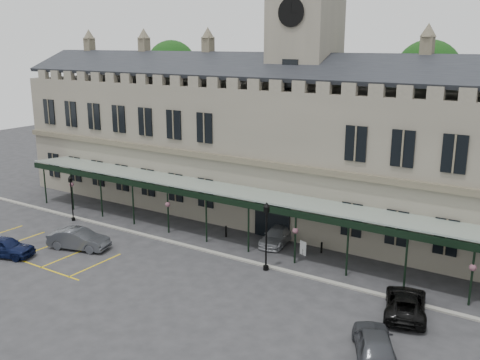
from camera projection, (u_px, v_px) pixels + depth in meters
The scene contains 18 objects.
ground at pixel (191, 286), 35.45m from camera, with size 140.00×140.00×0.00m, color #2A2A2C.
station_building at pixel (301, 151), 46.78m from camera, with size 60.00×10.36×17.30m.
clock_tower at pixel (304, 74), 45.20m from camera, with size 5.60×5.60×24.80m.
canopy at pixel (250, 221), 40.92m from camera, with size 50.00×4.10×4.30m.
kerb at pixel (236, 258), 39.91m from camera, with size 60.00×0.40×0.12m, color gray.
parking_markings at pixel (37, 250), 41.57m from camera, with size 16.00×6.00×0.01m, color gold, non-canonical shape.
tree_behind_left at pixel (172, 67), 64.14m from camera, with size 6.00×6.00×16.00m.
tree_behind_mid at pixel (427, 75), 48.41m from camera, with size 6.00×6.00×16.00m.
lamp_post_left at pixel (71, 194), 47.92m from camera, with size 0.40×0.40×4.25m.
lamp_post_mid at pixel (266, 230), 37.27m from camera, with size 0.48×0.48×5.04m.
sign_board at pixel (303, 248), 40.58m from camera, with size 0.62×0.25×1.10m.
bollard_left at pixel (226, 232), 44.35m from camera, with size 0.17×0.17×0.95m, color black.
bollard_right at pixel (322, 248), 41.00m from camera, with size 0.15×0.15×0.86m, color black.
car_left_a at pixel (5, 247), 40.28m from camera, with size 1.81×4.49×1.53m, color #0C1435.
car_left_b at pixel (79, 239), 41.73m from camera, with size 1.69×4.84×1.60m, color #3A3C42.
car_taxi at pixel (277, 236), 42.90m from camera, with size 1.83×4.49×1.30m, color #A2A4AA.
car_van at pixel (405, 303), 31.68m from camera, with size 2.33×5.06×1.41m, color black.
car_right_a at pixel (374, 344), 27.18m from camera, with size 1.96×4.86×1.66m, color #3A3C42.
Camera 1 is at (20.36, -25.62, 15.70)m, focal length 40.00 mm.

